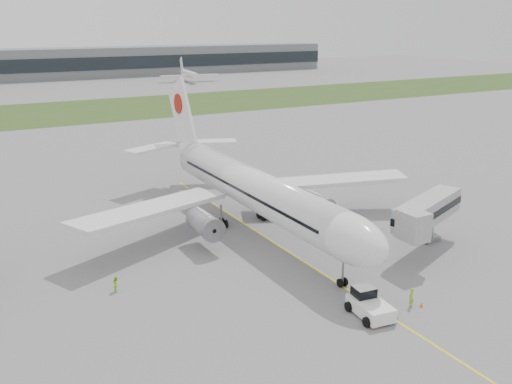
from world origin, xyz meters
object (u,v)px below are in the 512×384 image
jet_bridge (426,213)px  ground_crew_near (411,297)px  pushback_tug (369,304)px  airliner (250,187)px

jet_bridge → ground_crew_near: jet_bridge is taller
pushback_tug → ground_crew_near: size_ratio=2.57×
airliner → jet_bridge: bearing=-50.5°
airliner → pushback_tug: airliner is taller
ground_crew_near → airliner: bearing=-111.2°
airliner → ground_crew_near: 27.05m
pushback_tug → ground_crew_near: pushback_tug is taller
airliner → jet_bridge: (14.00, -16.98, -0.83)m
jet_bridge → ground_crew_near: size_ratio=7.10×
pushback_tug → jet_bridge: (15.45, 8.72, 3.73)m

